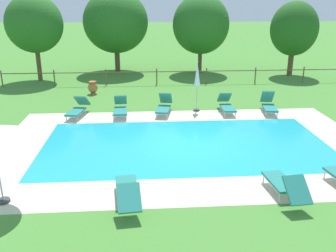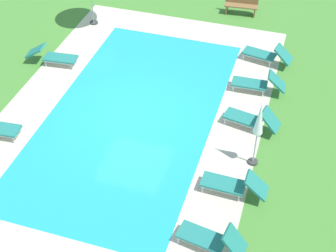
{
  "view_description": "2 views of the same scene",
  "coord_description": "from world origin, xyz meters",
  "px_view_note": "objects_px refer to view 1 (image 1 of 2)",
  "views": [
    {
      "loc": [
        -1.61,
        -13.1,
        5.3
      ],
      "look_at": [
        -0.64,
        0.5,
        0.6
      ],
      "focal_mm": 39.46,
      "sensor_mm": 36.0,
      "label": 1
    },
    {
      "loc": [
        12.38,
        5.16,
        11.27
      ],
      "look_at": [
        0.99,
        1.63,
        0.75
      ],
      "focal_mm": 53.04,
      "sensor_mm": 36.0,
      "label": 2
    }
  ],
  "objects_px": {
    "sun_lounger_south_near_corner": "(164,106)",
    "tree_west_mid": "(294,29)",
    "sun_lounger_north_end": "(127,190)",
    "tree_far_west": "(34,24)",
    "tree_centre": "(116,22)",
    "tree_east_mid": "(201,25)",
    "sun_lounger_south_far": "(78,109)",
    "sun_lounger_south_mid": "(227,105)",
    "sun_lounger_south_end": "(285,184)",
    "terracotta_urn_near_fence": "(93,87)",
    "sun_lounger_north_near_steps": "(121,108)",
    "patio_umbrella_closed_row_west": "(197,77)",
    "sun_lounger_north_far": "(269,105)"
  },
  "relations": [
    {
      "from": "sun_lounger_south_near_corner",
      "to": "tree_west_mid",
      "type": "height_order",
      "value": "tree_west_mid"
    },
    {
      "from": "tree_west_mid",
      "to": "sun_lounger_north_end",
      "type": "bearing_deg",
      "value": -123.34
    },
    {
      "from": "tree_far_west",
      "to": "tree_centre",
      "type": "distance_m",
      "value": 5.91
    },
    {
      "from": "tree_centre",
      "to": "tree_east_mid",
      "type": "xyz_separation_m",
      "value": [
        6.24,
        -0.81,
        -0.17
      ]
    },
    {
      "from": "sun_lounger_south_far",
      "to": "tree_centre",
      "type": "xyz_separation_m",
      "value": [
        1.23,
        11.46,
        3.32
      ]
    },
    {
      "from": "sun_lounger_south_mid",
      "to": "sun_lounger_south_end",
      "type": "bearing_deg",
      "value": -91.28
    },
    {
      "from": "sun_lounger_south_far",
      "to": "terracotta_urn_near_fence",
      "type": "bearing_deg",
      "value": 87.52
    },
    {
      "from": "sun_lounger_south_near_corner",
      "to": "tree_far_west",
      "type": "distance_m",
      "value": 12.05
    },
    {
      "from": "sun_lounger_north_near_steps",
      "to": "sun_lounger_south_end",
      "type": "bearing_deg",
      "value": -58.16
    },
    {
      "from": "sun_lounger_south_far",
      "to": "tree_far_west",
      "type": "distance_m",
      "value": 9.93
    },
    {
      "from": "sun_lounger_north_near_steps",
      "to": "patio_umbrella_closed_row_west",
      "type": "height_order",
      "value": "patio_umbrella_closed_row_west"
    },
    {
      "from": "sun_lounger_south_end",
      "to": "tree_west_mid",
      "type": "distance_m",
      "value": 18.67
    },
    {
      "from": "sun_lounger_north_end",
      "to": "patio_umbrella_closed_row_west",
      "type": "bearing_deg",
      "value": 69.8
    },
    {
      "from": "sun_lounger_north_near_steps",
      "to": "tree_west_mid",
      "type": "xyz_separation_m",
      "value": [
        11.85,
        9.09,
        2.93
      ]
    },
    {
      "from": "sun_lounger_north_far",
      "to": "sun_lounger_south_end",
      "type": "xyz_separation_m",
      "value": [
        -2.25,
        -8.01,
        -0.02
      ]
    },
    {
      "from": "sun_lounger_south_near_corner",
      "to": "tree_east_mid",
      "type": "height_order",
      "value": "tree_east_mid"
    },
    {
      "from": "sun_lounger_south_mid",
      "to": "tree_west_mid",
      "type": "height_order",
      "value": "tree_west_mid"
    },
    {
      "from": "terracotta_urn_near_fence",
      "to": "tree_east_mid",
      "type": "relative_size",
      "value": 0.13
    },
    {
      "from": "tree_east_mid",
      "to": "sun_lounger_north_far",
      "type": "bearing_deg",
      "value": -80.49
    },
    {
      "from": "sun_lounger_north_end",
      "to": "sun_lounger_south_near_corner",
      "type": "distance_m",
      "value": 8.3
    },
    {
      "from": "terracotta_urn_near_fence",
      "to": "tree_west_mid",
      "type": "distance_m",
      "value": 14.76
    },
    {
      "from": "tree_centre",
      "to": "patio_umbrella_closed_row_west",
      "type": "bearing_deg",
      "value": -67.53
    },
    {
      "from": "sun_lounger_north_end",
      "to": "tree_centre",
      "type": "xyz_separation_m",
      "value": [
        -1.38,
        19.5,
        3.33
      ]
    },
    {
      "from": "tree_centre",
      "to": "sun_lounger_south_mid",
      "type": "bearing_deg",
      "value": -62.23
    },
    {
      "from": "sun_lounger_north_far",
      "to": "sun_lounger_south_near_corner",
      "type": "distance_m",
      "value": 5.16
    },
    {
      "from": "tree_west_mid",
      "to": "tree_centre",
      "type": "bearing_deg",
      "value": 169.31
    },
    {
      "from": "sun_lounger_south_mid",
      "to": "tree_west_mid",
      "type": "xyz_separation_m",
      "value": [
        6.68,
        8.95,
        2.93
      ]
    },
    {
      "from": "sun_lounger_north_near_steps",
      "to": "sun_lounger_south_end",
      "type": "distance_m",
      "value": 9.45
    },
    {
      "from": "patio_umbrella_closed_row_west",
      "to": "sun_lounger_north_end",
      "type": "bearing_deg",
      "value": -110.2
    },
    {
      "from": "patio_umbrella_closed_row_west",
      "to": "sun_lounger_north_near_steps",
      "type": "bearing_deg",
      "value": -172.06
    },
    {
      "from": "tree_far_west",
      "to": "patio_umbrella_closed_row_west",
      "type": "bearing_deg",
      "value": -39.65
    },
    {
      "from": "sun_lounger_south_mid",
      "to": "tree_far_west",
      "type": "xyz_separation_m",
      "value": [
        -11.08,
        8.37,
        3.37
      ]
    },
    {
      "from": "sun_lounger_south_mid",
      "to": "tree_centre",
      "type": "bearing_deg",
      "value": 117.77
    },
    {
      "from": "sun_lounger_north_far",
      "to": "tree_centre",
      "type": "relative_size",
      "value": 0.32
    },
    {
      "from": "tree_far_west",
      "to": "sun_lounger_south_far",
      "type": "bearing_deg",
      "value": -65.44
    },
    {
      "from": "terracotta_urn_near_fence",
      "to": "tree_centre",
      "type": "relative_size",
      "value": 0.13
    },
    {
      "from": "sun_lounger_south_mid",
      "to": "tree_east_mid",
      "type": "xyz_separation_m",
      "value": [
        0.28,
        10.53,
        3.15
      ]
    },
    {
      "from": "tree_centre",
      "to": "tree_east_mid",
      "type": "height_order",
      "value": "tree_centre"
    },
    {
      "from": "sun_lounger_north_end",
      "to": "sun_lounger_south_far",
      "type": "distance_m",
      "value": 8.46
    },
    {
      "from": "sun_lounger_south_mid",
      "to": "tree_centre",
      "type": "height_order",
      "value": "tree_centre"
    },
    {
      "from": "sun_lounger_north_end",
      "to": "sun_lounger_south_end",
      "type": "bearing_deg",
      "value": 0.01
    },
    {
      "from": "sun_lounger_south_near_corner",
      "to": "sun_lounger_south_end",
      "type": "relative_size",
      "value": 0.98
    },
    {
      "from": "sun_lounger_south_near_corner",
      "to": "tree_centre",
      "type": "distance_m",
      "value": 12.16
    },
    {
      "from": "sun_lounger_south_near_corner",
      "to": "patio_umbrella_closed_row_west",
      "type": "relative_size",
      "value": 0.81
    },
    {
      "from": "sun_lounger_south_end",
      "to": "terracotta_urn_near_fence",
      "type": "relative_size",
      "value": 2.68
    },
    {
      "from": "sun_lounger_north_near_steps",
      "to": "sun_lounger_north_far",
      "type": "distance_m",
      "value": 7.24
    },
    {
      "from": "sun_lounger_north_end",
      "to": "sun_lounger_south_mid",
      "type": "xyz_separation_m",
      "value": [
        4.58,
        8.17,
        0.02
      ]
    },
    {
      "from": "tree_far_west",
      "to": "tree_west_mid",
      "type": "xyz_separation_m",
      "value": [
        17.75,
        0.58,
        -0.45
      ]
    },
    {
      "from": "sun_lounger_south_mid",
      "to": "tree_centre",
      "type": "xyz_separation_m",
      "value": [
        -5.97,
        11.33,
        3.32
      ]
    },
    {
      "from": "sun_lounger_south_end",
      "to": "tree_far_west",
      "type": "xyz_separation_m",
      "value": [
        -10.89,
        16.54,
        3.38
      ]
    }
  ]
}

